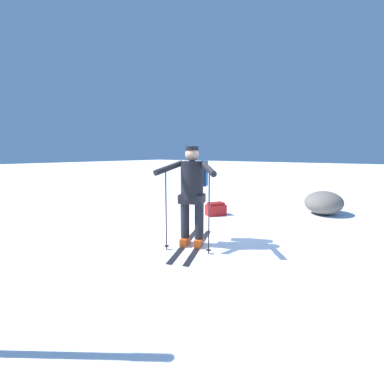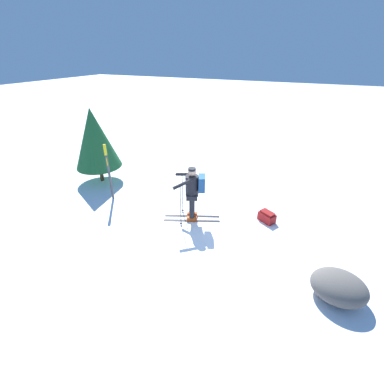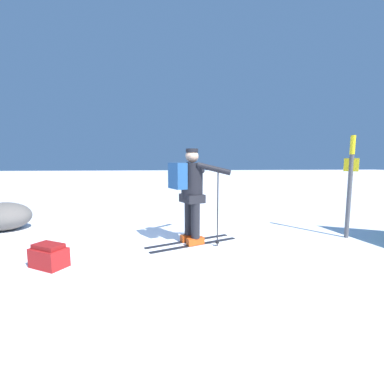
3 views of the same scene
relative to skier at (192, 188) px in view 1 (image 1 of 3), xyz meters
name	(u,v)px [view 1 (image 1 of 3)]	position (x,y,z in m)	size (l,w,h in m)	color
ground_plane	(210,235)	(-0.59, -0.02, -0.96)	(80.00, 80.00, 0.00)	white
skier	(192,188)	(0.00, 0.00, 0.00)	(1.65, 1.09, 1.64)	black
dropped_backpack	(216,209)	(-2.02, -0.78, -0.81)	(0.55, 0.49, 0.32)	maroon
rock_boulder	(324,203)	(-3.78, 1.34, -0.67)	(1.06, 0.90, 0.58)	#5B5651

